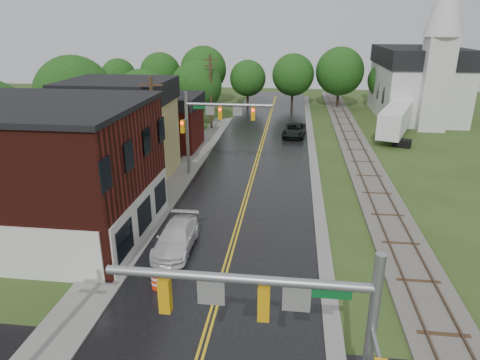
% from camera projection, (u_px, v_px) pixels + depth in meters
% --- Properties ---
extents(main_road, '(10.00, 90.00, 0.02)m').
position_uv_depth(main_road, '(255.00, 166.00, 39.77)').
color(main_road, black).
rests_on(main_road, ground).
extents(curb_right, '(0.80, 70.00, 0.12)m').
position_uv_depth(curb_right, '(312.00, 153.00, 43.79)').
color(curb_right, gray).
rests_on(curb_right, ground).
extents(sidewalk_left, '(2.40, 50.00, 0.12)m').
position_uv_depth(sidewalk_left, '(176.00, 182.00, 35.84)').
color(sidewalk_left, gray).
rests_on(sidewalk_left, ground).
extents(brick_building, '(14.30, 10.30, 8.30)m').
position_uv_depth(brick_building, '(28.00, 171.00, 25.83)').
color(brick_building, '#42130E').
rests_on(brick_building, ground).
extents(yellow_house, '(8.00, 7.00, 6.40)m').
position_uv_depth(yellow_house, '(122.00, 140.00, 36.22)').
color(yellow_house, tan).
rests_on(yellow_house, ground).
extents(darkred_building, '(7.00, 6.00, 4.40)m').
position_uv_depth(darkred_building, '(165.00, 127.00, 44.82)').
color(darkred_building, '#3F0F0C').
rests_on(darkred_building, ground).
extents(church, '(10.40, 18.40, 20.00)m').
position_uv_depth(church, '(420.00, 75.00, 57.48)').
color(church, silver).
rests_on(church, ground).
extents(railroad, '(3.20, 80.00, 0.30)m').
position_uv_depth(railroad, '(358.00, 153.00, 43.21)').
color(railroad, '#59544C').
rests_on(railroad, ground).
extents(traffic_signal_near, '(7.34, 0.30, 7.20)m').
position_uv_depth(traffic_signal_near, '(291.00, 321.00, 11.58)').
color(traffic_signal_near, gray).
rests_on(traffic_signal_near, ground).
extents(traffic_signal_far, '(7.34, 0.43, 7.20)m').
position_uv_depth(traffic_signal_far, '(212.00, 119.00, 35.65)').
color(traffic_signal_far, gray).
rests_on(traffic_signal_far, ground).
extents(utility_pole_b, '(1.80, 0.28, 9.00)m').
position_uv_depth(utility_pole_b, '(154.00, 136.00, 31.48)').
color(utility_pole_b, '#382616').
rests_on(utility_pole_b, ground).
extents(utility_pole_c, '(1.80, 0.28, 9.00)m').
position_uv_depth(utility_pole_c, '(211.00, 91.00, 51.95)').
color(utility_pole_c, '#382616').
rests_on(utility_pole_c, ground).
extents(tree_left_b, '(7.60, 7.60, 9.69)m').
position_uv_depth(tree_left_b, '(76.00, 97.00, 41.63)').
color(tree_left_b, black).
rests_on(tree_left_b, ground).
extents(tree_left_c, '(6.00, 6.00, 7.65)m').
position_uv_depth(tree_left_c, '(144.00, 97.00, 49.03)').
color(tree_left_c, black).
rests_on(tree_left_c, ground).
extents(tree_left_e, '(6.40, 6.40, 8.16)m').
position_uv_depth(tree_left_e, '(198.00, 87.00, 53.92)').
color(tree_left_e, black).
rests_on(tree_left_e, ground).
extents(suv_dark, '(2.89, 5.45, 1.46)m').
position_uv_depth(suv_dark, '(294.00, 130.00, 49.80)').
color(suv_dark, black).
rests_on(suv_dark, ground).
extents(pickup_white, '(2.10, 5.05, 1.46)m').
position_uv_depth(pickup_white, '(176.00, 238.00, 24.99)').
color(pickup_white, silver).
rests_on(pickup_white, ground).
extents(semi_trailer, '(5.97, 11.18, 3.56)m').
position_uv_depth(semi_trailer, '(396.00, 119.00, 48.90)').
color(semi_trailer, black).
rests_on(semi_trailer, ground).
extents(construction_barrel, '(0.63, 0.63, 1.00)m').
position_uv_depth(construction_barrel, '(157.00, 280.00, 21.35)').
color(construction_barrel, red).
rests_on(construction_barrel, ground).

